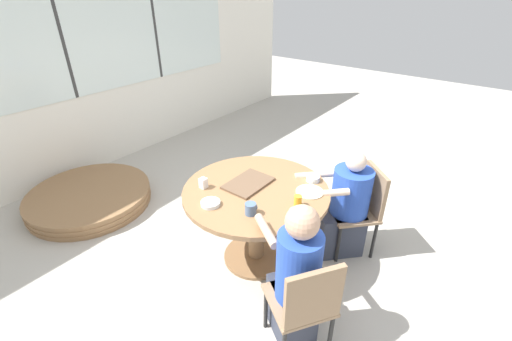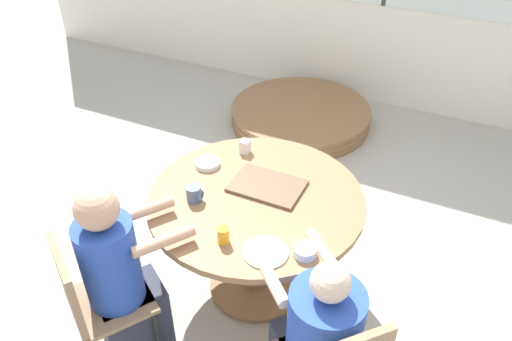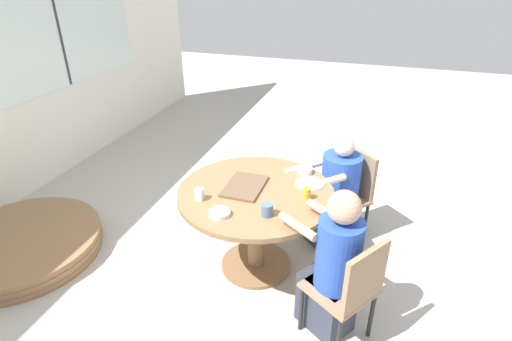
# 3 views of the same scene
# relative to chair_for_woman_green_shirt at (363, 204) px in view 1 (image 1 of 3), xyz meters

# --- Properties ---
(ground_plane) EXTENTS (16.00, 16.00, 0.00)m
(ground_plane) POSITION_rel_chair_for_woman_green_shirt_xyz_m (-0.72, 0.68, -0.50)
(ground_plane) COLOR #B2ADA3
(wall_back_with_windows) EXTENTS (8.40, 0.08, 2.80)m
(wall_back_with_windows) POSITION_rel_chair_for_woman_green_shirt_xyz_m (-0.72, 3.52, 0.92)
(wall_back_with_windows) COLOR white
(wall_back_with_windows) RESTS_ON ground_plane
(dining_table) EXTENTS (1.23, 1.23, 0.76)m
(dining_table) POSITION_rel_chair_for_woman_green_shirt_xyz_m (-0.72, 0.68, 0.08)
(dining_table) COLOR olive
(dining_table) RESTS_ON ground_plane
(chair_for_woman_green_shirt) EXTENTS (0.57, 0.57, 0.85)m
(chair_for_woman_green_shirt) POSITION_rel_chair_for_woman_green_shirt_xyz_m (0.00, 0.00, 0.00)
(chair_for_woman_green_shirt) COLOR #937556
(chair_for_woman_green_shirt) RESTS_ON ground_plane
(chair_for_man_blue_shirt) EXTENTS (0.55, 0.55, 0.85)m
(chair_for_man_blue_shirt) POSITION_rel_chair_for_woman_green_shirt_xyz_m (-1.27, -0.14, 0.00)
(chair_for_man_blue_shirt) COLOR #937556
(chair_for_man_blue_shirt) RESTS_ON ground_plane
(person_woman_green_shirt) EXTENTS (0.68, 0.67, 1.04)m
(person_woman_green_shirt) POSITION_rel_chair_for_woman_green_shirt_xyz_m (-0.12, 0.12, -0.05)
(person_woman_green_shirt) COLOR #333847
(person_woman_green_shirt) RESTS_ON ground_plane
(person_man_blue_shirt) EXTENTS (0.54, 0.60, 1.15)m
(person_man_blue_shirt) POSITION_rel_chair_for_woman_green_shirt_xyz_m (-1.18, -0.01, 0.02)
(person_man_blue_shirt) COLOR #333847
(person_man_blue_shirt) RESTS_ON ground_plane
(food_tray_dark) EXTENTS (0.41, 0.28, 0.02)m
(food_tray_dark) POSITION_rel_chair_for_woman_green_shirt_xyz_m (-0.69, 0.78, 0.26)
(food_tray_dark) COLOR brown
(food_tray_dark) RESTS_ON dining_table
(coffee_mug) EXTENTS (0.09, 0.09, 0.09)m
(coffee_mug) POSITION_rel_chair_for_woman_green_shirt_xyz_m (-1.01, 0.50, 0.30)
(coffee_mug) COLOR slate
(coffee_mug) RESTS_ON dining_table
(juice_glass) EXTENTS (0.06, 0.06, 0.09)m
(juice_glass) POSITION_rel_chair_for_woman_green_shirt_xyz_m (-0.71, 0.28, 0.30)
(juice_glass) COLOR gold
(juice_glass) RESTS_ON dining_table
(milk_carton_small) EXTENTS (0.06, 0.06, 0.09)m
(milk_carton_small) POSITION_rel_chair_for_woman_green_shirt_xyz_m (-0.97, 1.05, 0.30)
(milk_carton_small) COLOR silver
(milk_carton_small) RESTS_ON dining_table
(bowl_white_shallow) EXTENTS (0.12, 0.12, 0.05)m
(bowl_white_shallow) POSITION_rel_chair_for_woman_green_shirt_xyz_m (-0.31, 0.37, 0.28)
(bowl_white_shallow) COLOR silver
(bowl_white_shallow) RESTS_ON dining_table
(bowl_cereal) EXTENTS (0.15, 0.15, 0.03)m
(bowl_cereal) POSITION_rel_chair_for_woman_green_shirt_xyz_m (-1.11, 0.82, 0.27)
(bowl_cereal) COLOR silver
(bowl_cereal) RESTS_ON dining_table
(plate_tortillas) EXTENTS (0.23, 0.23, 0.01)m
(plate_tortillas) POSITION_rel_chair_for_woman_green_shirt_xyz_m (-0.48, 0.30, 0.26)
(plate_tortillas) COLOR beige
(plate_tortillas) RESTS_ON dining_table
(folded_table_stack) EXTENTS (1.35, 1.35, 0.18)m
(folded_table_stack) POSITION_rel_chair_for_woman_green_shirt_xyz_m (-1.21, 2.73, -0.41)
(folded_table_stack) COLOR olive
(folded_table_stack) RESTS_ON ground_plane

